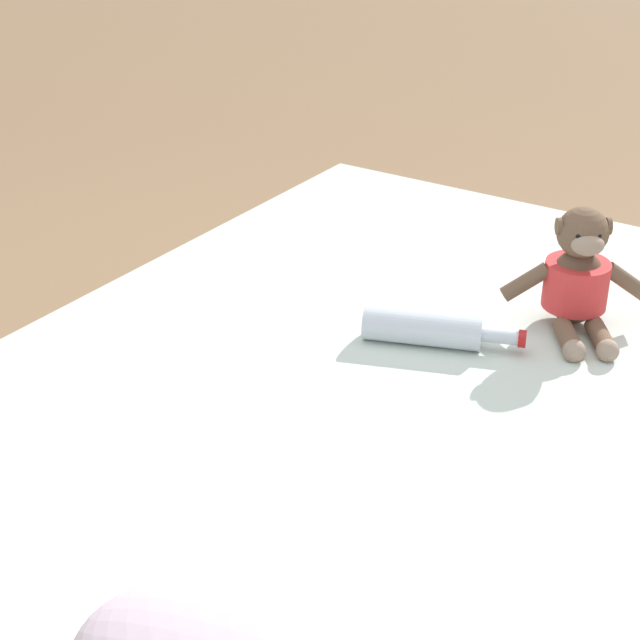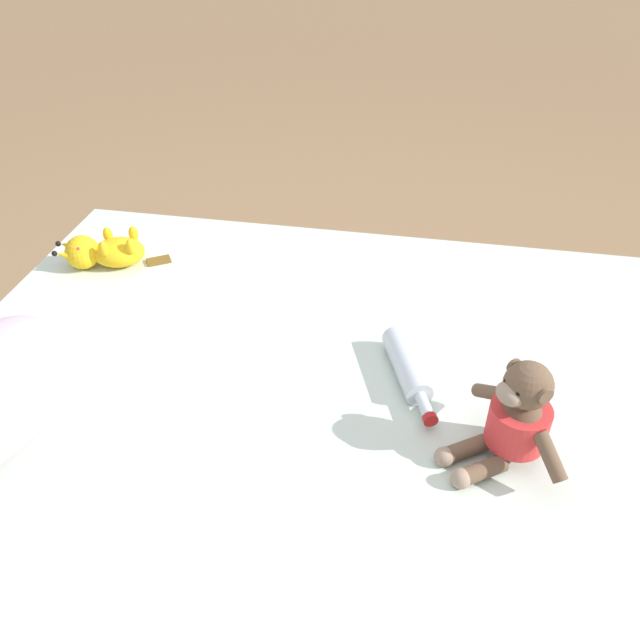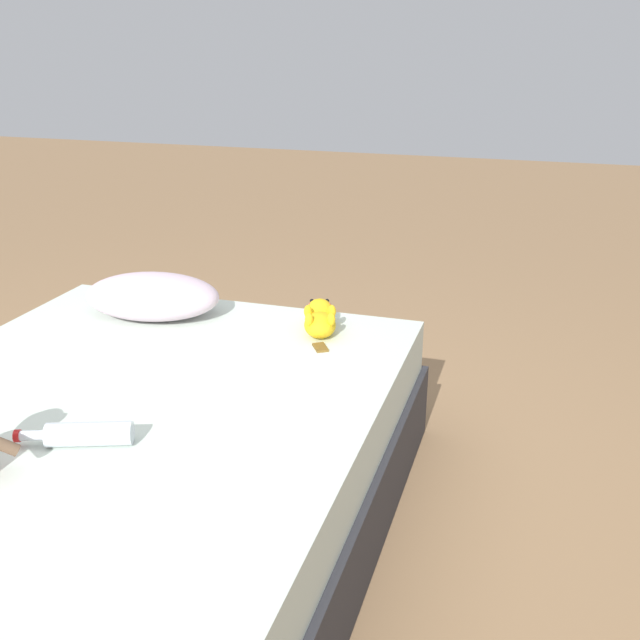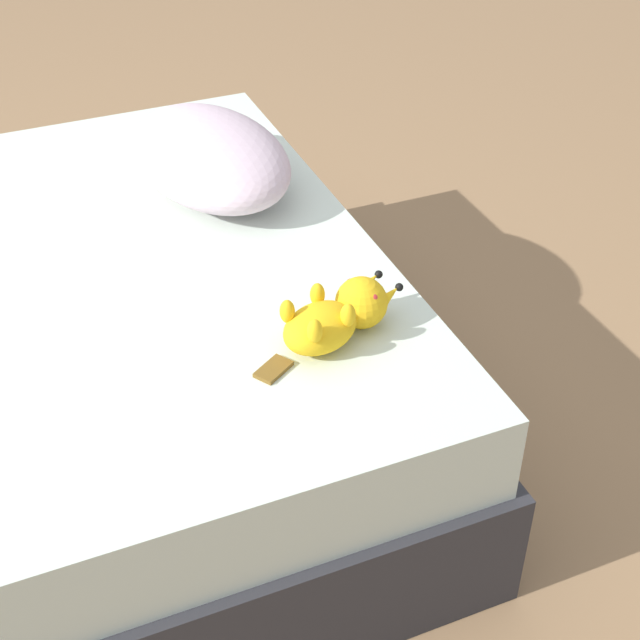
{
  "view_description": "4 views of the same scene",
  "coord_description": "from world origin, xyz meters",
  "px_view_note": "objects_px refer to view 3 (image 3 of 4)",
  "views": [
    {
      "loc": [
        -0.67,
        1.29,
        1.37
      ],
      "look_at": [
        0.17,
        0.01,
        0.56
      ],
      "focal_mm": 56.57,
      "sensor_mm": 36.0,
      "label": 1
    },
    {
      "loc": [
        -1.09,
        -0.18,
        1.48
      ],
      "look_at": [
        0.12,
        0.04,
        0.55
      ],
      "focal_mm": 35.68,
      "sensor_mm": 36.0,
      "label": 2
    },
    {
      "loc": [
        1.12,
        -1.57,
        1.45
      ],
      "look_at": [
        0.4,
        0.7,
        0.53
      ],
      "focal_mm": 41.43,
      "sensor_mm": 36.0,
      "label": 3
    },
    {
      "loc": [
        1.67,
        0.17,
        1.56
      ],
      "look_at": [
        0.4,
        0.7,
        0.53
      ],
      "focal_mm": 53.41,
      "sensor_mm": 36.0,
      "label": 4
    }
  ],
  "objects_px": {
    "bed": "(116,483)",
    "pillow": "(153,296)",
    "glass_bottle": "(86,434)",
    "plush_yellow_creature": "(320,319)"
  },
  "relations": [
    {
      "from": "plush_yellow_creature",
      "to": "glass_bottle",
      "type": "distance_m",
      "value": 0.98
    },
    {
      "from": "pillow",
      "to": "plush_yellow_creature",
      "type": "xyz_separation_m",
      "value": [
        0.64,
        0.04,
        -0.03
      ]
    },
    {
      "from": "glass_bottle",
      "to": "pillow",
      "type": "bearing_deg",
      "value": 108.78
    },
    {
      "from": "bed",
      "to": "pillow",
      "type": "relative_size",
      "value": 3.6
    },
    {
      "from": "plush_yellow_creature",
      "to": "glass_bottle",
      "type": "relative_size",
      "value": 1.11
    },
    {
      "from": "pillow",
      "to": "plush_yellow_creature",
      "type": "bearing_deg",
      "value": 3.81
    },
    {
      "from": "pillow",
      "to": "glass_bottle",
      "type": "xyz_separation_m",
      "value": [
        0.3,
        -0.88,
        -0.05
      ]
    },
    {
      "from": "bed",
      "to": "glass_bottle",
      "type": "relative_size",
      "value": 6.65
    },
    {
      "from": "bed",
      "to": "pillow",
      "type": "distance_m",
      "value": 0.81
    },
    {
      "from": "glass_bottle",
      "to": "plush_yellow_creature",
      "type": "bearing_deg",
      "value": 69.86
    }
  ]
}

